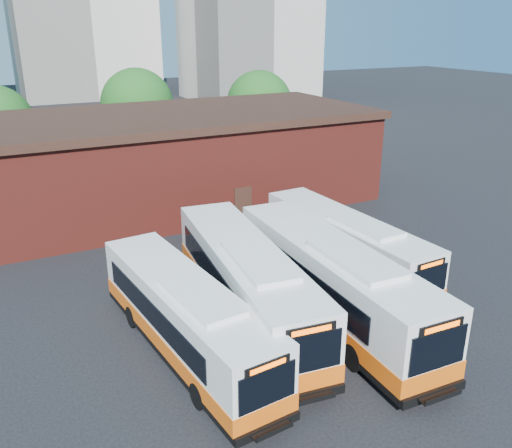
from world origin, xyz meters
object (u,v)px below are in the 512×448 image
bus_mideast (332,285)px  bus_east (345,247)px  bus_midwest (246,286)px  transit_worker (447,346)px  bus_west (186,320)px

bus_mideast → bus_east: bus_mideast is taller
bus_mideast → bus_east: 4.82m
bus_midwest → bus_mideast: bus_mideast is taller
transit_worker → bus_west: bearing=58.5°
bus_west → bus_midwest: 3.44m
bus_mideast → bus_east: size_ratio=1.14×
bus_west → bus_east: 10.23m
transit_worker → bus_east: bearing=-8.7°
bus_west → transit_worker: bus_west is taller
bus_mideast → transit_worker: 5.29m
bus_west → bus_midwest: (3.19, 1.28, 0.16)m
bus_midwest → transit_worker: (5.04, -6.59, -0.66)m
bus_midwest → bus_mideast: (3.27, -1.65, 0.03)m
bus_midwest → bus_mideast: size_ratio=0.99×
bus_midwest → bus_east: (6.54, 1.89, -0.16)m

